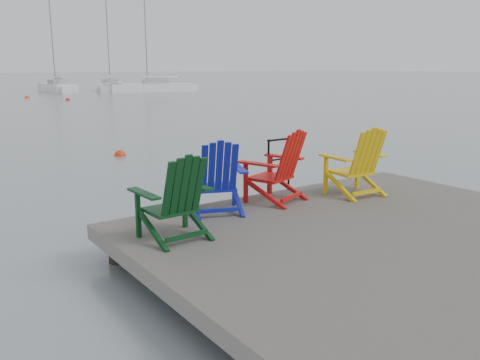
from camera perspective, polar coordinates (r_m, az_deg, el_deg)
ground at (r=6.91m, az=15.71°, el=-9.62°), size 400.00×400.00×0.00m
dock at (r=6.79m, az=15.88°, el=-6.90°), size 6.00×5.00×1.40m
handrail at (r=8.46m, az=4.38°, el=2.28°), size 0.48×0.04×0.90m
chair_green at (r=6.13m, az=-7.25°, el=-1.90°), size 0.86×0.80×1.06m
chair_blue at (r=7.20m, az=-2.66°, el=0.39°), size 1.02×0.98×1.06m
chair_red at (r=7.83m, az=4.32°, el=1.57°), size 1.06×1.01×1.11m
chair_yellow at (r=8.40m, az=13.09°, el=2.03°), size 0.94×0.88×1.11m
sailboat_near at (r=54.08m, az=-19.85°, el=9.65°), size 2.02×7.52×10.48m
sailboat_mid at (r=56.01m, az=-14.35°, el=10.08°), size 5.66×9.38×12.54m
sailboat_far at (r=52.23m, az=-9.85°, el=10.12°), size 8.21×4.09×11.03m
buoy_a at (r=15.23m, az=-13.30°, el=2.68°), size 0.33×0.33×0.33m
buoy_c at (r=41.15m, az=-18.77°, el=8.49°), size 0.34×0.34×0.34m
buoy_d at (r=45.10m, az=-22.78°, el=8.49°), size 0.40×0.40×0.40m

